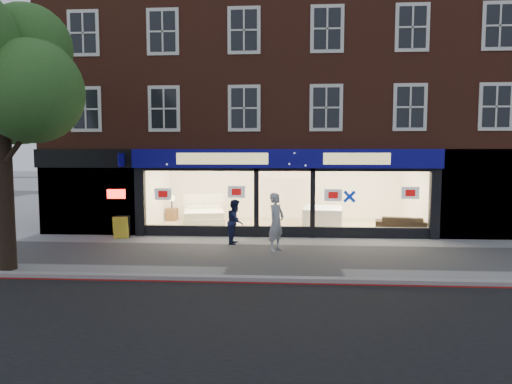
# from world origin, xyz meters

# --- Properties ---
(ground) EXTENTS (120.00, 120.00, 0.00)m
(ground) POSITION_xyz_m (0.00, 0.00, 0.00)
(ground) COLOR gray
(ground) RESTS_ON ground
(kerb_line) EXTENTS (60.00, 0.10, 0.01)m
(kerb_line) POSITION_xyz_m (0.00, -3.10, 0.01)
(kerb_line) COLOR #8C0A07
(kerb_line) RESTS_ON ground
(kerb_stone) EXTENTS (60.00, 0.25, 0.12)m
(kerb_stone) POSITION_xyz_m (0.00, -2.90, 0.06)
(kerb_stone) COLOR gray
(kerb_stone) RESTS_ON ground
(showroom_floor) EXTENTS (11.00, 4.50, 0.10)m
(showroom_floor) POSITION_xyz_m (0.00, 5.25, 0.05)
(showroom_floor) COLOR tan
(showroom_floor) RESTS_ON ground
(building) EXTENTS (19.00, 8.26, 10.30)m
(building) POSITION_xyz_m (-0.02, 6.93, 6.67)
(building) COLOR #5E2B1D
(building) RESTS_ON ground
(display_bed) EXTENTS (2.14, 2.44, 1.20)m
(display_bed) POSITION_xyz_m (-3.47, 5.36, 0.44)
(display_bed) COLOR silver
(display_bed) RESTS_ON showroom_floor
(bedside_table) EXTENTS (0.51, 0.51, 0.55)m
(bedside_table) POSITION_xyz_m (-5.10, 6.27, 0.38)
(bedside_table) COLOR brown
(bedside_table) RESTS_ON showroom_floor
(mattress_stack) EXTENTS (1.77, 2.14, 0.78)m
(mattress_stack) POSITION_xyz_m (1.60, 5.11, 0.49)
(mattress_stack) COLOR white
(mattress_stack) RESTS_ON showroom_floor
(sofa) EXTENTS (2.11, 1.14, 0.58)m
(sofa) POSITION_xyz_m (4.60, 4.10, 0.39)
(sofa) COLOR black
(sofa) RESTS_ON showroom_floor
(a_board) EXTENTS (0.61, 0.45, 0.85)m
(a_board) POSITION_xyz_m (-5.99, 2.33, 0.42)
(a_board) COLOR yellow
(a_board) RESTS_ON ground
(pedestrian_grey) EXTENTS (0.74, 0.82, 1.88)m
(pedestrian_grey) POSITION_xyz_m (-0.25, 0.63, 0.94)
(pedestrian_grey) COLOR #ABAEB3
(pedestrian_grey) RESTS_ON ground
(pedestrian_blue) EXTENTS (0.63, 0.79, 1.55)m
(pedestrian_blue) POSITION_xyz_m (-1.70, 1.69, 0.78)
(pedestrian_blue) COLOR #181E44
(pedestrian_blue) RESTS_ON ground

